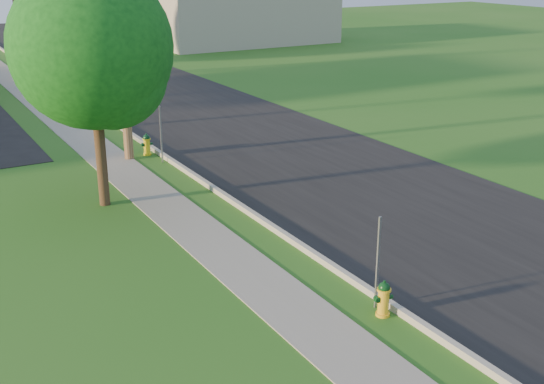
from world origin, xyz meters
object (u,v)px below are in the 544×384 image
at_px(hydrant_near, 384,299).
at_px(utility_pole_mid, 119,15).
at_px(tree_verge, 97,54).
at_px(hydrant_mid, 147,145).
at_px(hydrant_far, 81,105).

bearing_deg(hydrant_near, utility_pole_mid, 93.37).
distance_m(tree_verge, hydrant_mid, 6.43).
xyz_separation_m(tree_verge, hydrant_far, (2.57, 12.32, -3.93)).
height_order(tree_verge, hydrant_far, tree_verge).
bearing_deg(tree_verge, hydrant_far, 78.23).
height_order(hydrant_near, hydrant_far, hydrant_near).
bearing_deg(hydrant_mid, hydrant_far, 91.34).
relative_size(tree_verge, hydrant_near, 8.65).
distance_m(hydrant_near, hydrant_far, 21.32).
xyz_separation_m(hydrant_mid, hydrant_far, (-0.19, 8.03, -0.01)).
height_order(hydrant_mid, hydrant_far, hydrant_mid).
xyz_separation_m(utility_pole_mid, hydrant_mid, (0.73, 0.15, -4.56)).
relative_size(utility_pole_mid, hydrant_near, 12.68).
height_order(utility_pole_mid, hydrant_far, utility_pole_mid).
distance_m(utility_pole_mid, hydrant_mid, 4.62).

